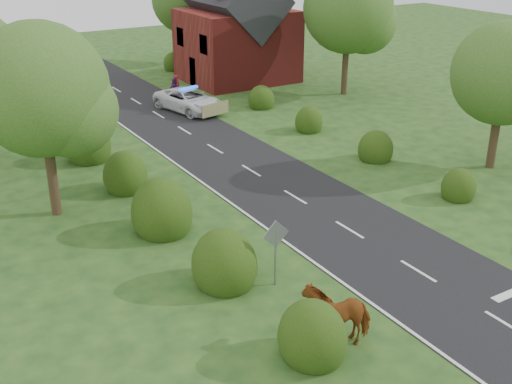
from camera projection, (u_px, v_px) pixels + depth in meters
ground at (418, 272)px, 23.65m from camera, size 120.00×120.00×0.00m
road at (223, 154)px, 35.43m from camera, size 6.00×70.00×0.02m
road_markings at (215, 171)px, 33.03m from camera, size 4.96×70.00×0.01m
hedgerow_left at (133, 185)px, 29.43m from camera, size 2.75×50.41×3.00m
hedgerow_right at (361, 144)px, 35.40m from camera, size 2.10×45.78×2.10m
tree_left_a at (48, 95)px, 26.21m from camera, size 5.74×5.60×8.38m
tree_right_a at (509, 77)px, 31.77m from camera, size 5.33×5.20×7.56m
tree_right_b at (353, 12)px, 45.31m from camera, size 6.56×6.40×9.40m
tree_right_c at (190, 2)px, 55.72m from camera, size 6.15×6.00×8.58m
road_sign at (276, 243)px, 22.18m from camera, size 1.06×0.08×2.53m
house at (237, 32)px, 50.27m from camera, size 8.00×7.40×9.17m
cow at (337, 316)px, 19.58m from camera, size 2.56×1.82×1.64m
police_van at (189, 100)px, 43.10m from camera, size 3.63×5.82×1.64m
pedestrian_red at (176, 87)px, 46.20m from camera, size 0.64×0.45×1.69m
pedestrian_purple at (174, 89)px, 45.91m from camera, size 0.95×0.95×1.55m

